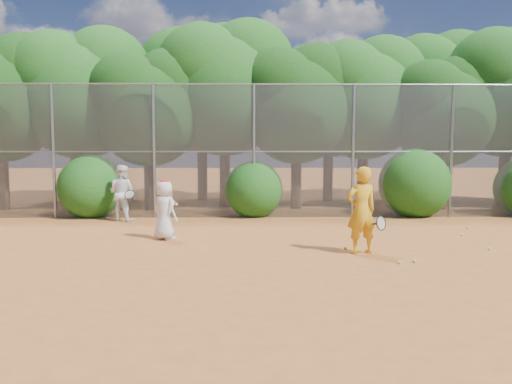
{
  "coord_description": "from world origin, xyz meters",
  "views": [
    {
      "loc": [
        -1.21,
        -9.05,
        2.17
      ],
      "look_at": [
        -1.0,
        2.5,
        1.1
      ],
      "focal_mm": 35.0,
      "sensor_mm": 36.0,
      "label": 1
    }
  ],
  "objects": [
    {
      "name": "ground",
      "position": [
        0.0,
        0.0,
        0.0
      ],
      "size": [
        80.0,
        80.0,
        0.0
      ],
      "primitive_type": "plane",
      "color": "#A35824",
      "rests_on": "ground"
    },
    {
      "name": "fence_back",
      "position": [
        -0.12,
        6.0,
        2.05
      ],
      "size": [
        20.05,
        0.09,
        4.03
      ],
      "color": "gray",
      "rests_on": "ground"
    },
    {
      "name": "tree_0",
      "position": [
        -9.44,
        8.04,
        3.93
      ],
      "size": [
        4.38,
        3.81,
        6.0
      ],
      "color": "black",
      "rests_on": "ground"
    },
    {
      "name": "tree_1",
      "position": [
        -6.94,
        8.54,
        4.16
      ],
      "size": [
        4.64,
        4.03,
        6.35
      ],
      "color": "black",
      "rests_on": "ground"
    },
    {
      "name": "tree_2",
      "position": [
        -4.45,
        7.83,
        3.58
      ],
      "size": [
        3.99,
        3.47,
        5.47
      ],
      "color": "black",
      "rests_on": "ground"
    },
    {
      "name": "tree_3",
      "position": [
        -1.94,
        8.84,
        4.4
      ],
      "size": [
        4.89,
        4.26,
        6.7
      ],
      "color": "black",
      "rests_on": "ground"
    },
    {
      "name": "tree_4",
      "position": [
        0.55,
        8.24,
        3.76
      ],
      "size": [
        4.19,
        3.64,
        5.73
      ],
      "color": "black",
      "rests_on": "ground"
    },
    {
      "name": "tree_5",
      "position": [
        3.06,
        9.04,
        4.05
      ],
      "size": [
        4.51,
        3.92,
        6.17
      ],
      "color": "black",
      "rests_on": "ground"
    },
    {
      "name": "tree_6",
      "position": [
        5.55,
        8.03,
        3.47
      ],
      "size": [
        3.86,
        3.36,
        5.29
      ],
      "color": "black",
      "rests_on": "ground"
    },
    {
      "name": "tree_7",
      "position": [
        8.06,
        8.64,
        4.28
      ],
      "size": [
        4.77,
        4.14,
        6.53
      ],
      "color": "black",
      "rests_on": "ground"
    },
    {
      "name": "tree_9",
      "position": [
        -7.94,
        10.84,
        4.34
      ],
      "size": [
        4.83,
        4.2,
        6.62
      ],
      "color": "black",
      "rests_on": "ground"
    },
    {
      "name": "tree_10",
      "position": [
        -2.93,
        11.05,
        4.63
      ],
      "size": [
        5.15,
        4.48,
        7.06
      ],
      "color": "black",
      "rests_on": "ground"
    },
    {
      "name": "tree_11",
      "position": [
        2.06,
        10.64,
        4.16
      ],
      "size": [
        4.64,
        4.03,
        6.35
      ],
      "color": "black",
      "rests_on": "ground"
    },
    {
      "name": "tree_12",
      "position": [
        6.56,
        11.24,
        4.51
      ],
      "size": [
        5.02,
        4.37,
        6.88
      ],
      "color": "black",
      "rests_on": "ground"
    },
    {
      "name": "bush_0",
      "position": [
        -6.0,
        6.3,
        1.0
      ],
      "size": [
        2.0,
        2.0,
        2.0
      ],
      "primitive_type": "sphere",
      "color": "#164D13",
      "rests_on": "ground"
    },
    {
      "name": "bush_1",
      "position": [
        -1.0,
        6.3,
        0.9
      ],
      "size": [
        1.8,
        1.8,
        1.8
      ],
      "primitive_type": "sphere",
      "color": "#164D13",
      "rests_on": "ground"
    },
    {
      "name": "bush_2",
      "position": [
        4.0,
        6.3,
        1.1
      ],
      "size": [
        2.2,
        2.2,
        2.2
      ],
      "primitive_type": "sphere",
      "color": "#164D13",
      "rests_on": "ground"
    },
    {
      "name": "player_yellow",
      "position": [
        1.09,
        0.84,
        0.88
      ],
      "size": [
        0.86,
        0.62,
        1.76
      ],
      "rotation": [
        0.0,
        0.0,
        3.41
      ],
      "color": "gold",
      "rests_on": "ground"
    },
    {
      "name": "player_teen",
      "position": [
        -3.12,
        2.44,
        0.7
      ],
      "size": [
        0.8,
        0.76,
        1.41
      ],
      "rotation": [
        0.0,
        0.0,
        2.47
      ],
      "color": "silver",
      "rests_on": "ground"
    },
    {
      "name": "player_white",
      "position": [
        -4.84,
        5.4,
        0.81
      ],
      "size": [
        0.95,
        0.84,
        1.62
      ],
      "rotation": [
        0.0,
        0.0,
        2.81
      ],
      "color": "white",
      "rests_on": "ground"
    },
    {
      "name": "ball_0",
      "position": [
        1.91,
        0.01,
        0.03
      ],
      "size": [
        0.07,
        0.07,
        0.07
      ],
      "primitive_type": "sphere",
      "color": "#BADA27",
      "rests_on": "ground"
    },
    {
      "name": "ball_1",
      "position": [
        4.57,
        3.76,
        0.03
      ],
      "size": [
        0.07,
        0.07,
        0.07
      ],
      "primitive_type": "sphere",
      "color": "#BADA27",
      "rests_on": "ground"
    },
    {
      "name": "ball_2",
      "position": [
        1.6,
        -0.09,
        0.03
      ],
      "size": [
        0.07,
        0.07,
        0.07
      ],
      "primitive_type": "sphere",
      "color": "#BADA27",
      "rests_on": "ground"
    },
    {
      "name": "ball_3",
      "position": [
        3.84,
        1.08,
        0.03
      ],
      "size": [
        0.07,
        0.07,
        0.07
      ],
      "primitive_type": "sphere",
      "color": "#BADA27",
      "rests_on": "ground"
    },
    {
      "name": "ball_4",
      "position": [
        0.85,
        1.2,
        0.03
      ],
      "size": [
        0.07,
        0.07,
        0.07
      ],
      "primitive_type": "sphere",
      "color": "#BADA27",
      "rests_on": "ground"
    },
    {
      "name": "ball_5",
      "position": [
        3.97,
        2.72,
        0.03
      ],
      "size": [
        0.07,
        0.07,
        0.07
      ],
      "primitive_type": "sphere",
      "color": "#BADA27",
      "rests_on": "ground"
    }
  ]
}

